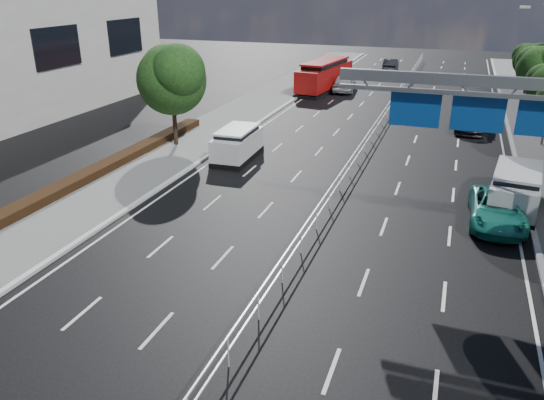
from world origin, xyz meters
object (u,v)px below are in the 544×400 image
(overhead_gantry, at_px, (499,108))
(near_car_dark, at_px, (391,65))
(white_minivan, at_px, (237,144))
(silver_minivan, at_px, (515,190))
(red_bus, at_px, (325,75))
(parked_car_teal, at_px, (497,209))
(near_car_silver, at_px, (345,83))
(parked_car_dark, at_px, (474,120))

(overhead_gantry, distance_m, near_car_dark, 45.88)
(white_minivan, bearing_deg, silver_minivan, -12.20)
(red_bus, bearing_deg, near_car_dark, 80.10)
(overhead_gantry, xyz_separation_m, parked_car_teal, (0.74, 1.95, -4.91))
(white_minivan, bearing_deg, near_car_silver, 84.33)
(red_bus, height_order, parked_car_teal, red_bus)
(white_minivan, distance_m, parked_car_teal, 15.38)
(near_car_silver, height_order, near_car_dark, near_car_silver)
(near_car_silver, height_order, parked_car_dark, near_car_silver)
(silver_minivan, bearing_deg, near_car_dark, 112.42)
(overhead_gantry, relative_size, parked_car_teal, 2.04)
(overhead_gantry, xyz_separation_m, near_car_silver, (-12.26, 30.28, -4.76))
(near_car_dark, height_order, parked_car_teal, near_car_dark)
(silver_minivan, bearing_deg, overhead_gantry, -104.57)
(white_minivan, distance_m, near_car_dark, 38.04)
(silver_minivan, height_order, parked_car_teal, silver_minivan)
(silver_minivan, relative_size, parked_car_teal, 1.03)
(white_minivan, bearing_deg, parked_car_teal, -20.11)
(red_bus, height_order, near_car_dark, red_bus)
(parked_car_dark, bearing_deg, overhead_gantry, -82.35)
(parked_car_teal, bearing_deg, overhead_gantry, -111.89)
(parked_car_teal, bearing_deg, near_car_silver, 113.61)
(parked_car_teal, bearing_deg, near_car_dark, 102.67)
(red_bus, height_order, near_car_silver, red_bus)
(near_car_silver, xyz_separation_m, near_car_dark, (2.60, 14.30, -0.10))
(parked_car_teal, relative_size, parked_car_dark, 0.98)
(near_car_dark, xyz_separation_m, parked_car_dark, (9.42, -25.87, -0.00))
(overhead_gantry, relative_size, parked_car_dark, 2.00)
(silver_minivan, distance_m, parked_car_dark, 14.88)
(white_minivan, xyz_separation_m, parked_car_teal, (14.60, -4.83, -0.26))
(overhead_gantry, height_order, white_minivan, overhead_gantry)
(overhead_gantry, bearing_deg, white_minivan, 153.92)
(overhead_gantry, relative_size, near_car_silver, 2.06)
(overhead_gantry, height_order, silver_minivan, overhead_gantry)
(white_minivan, relative_size, near_car_dark, 1.00)
(white_minivan, xyz_separation_m, red_bus, (-0.38, 23.30, 0.60))
(silver_minivan, distance_m, parked_car_teal, 2.18)
(overhead_gantry, bearing_deg, silver_minivan, 68.44)
(white_minivan, xyz_separation_m, silver_minivan, (15.42, -2.83, 0.06))
(parked_car_dark, bearing_deg, near_car_silver, 143.02)
(near_car_dark, bearing_deg, parked_car_dark, 107.79)
(near_car_silver, relative_size, parked_car_teal, 0.99)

